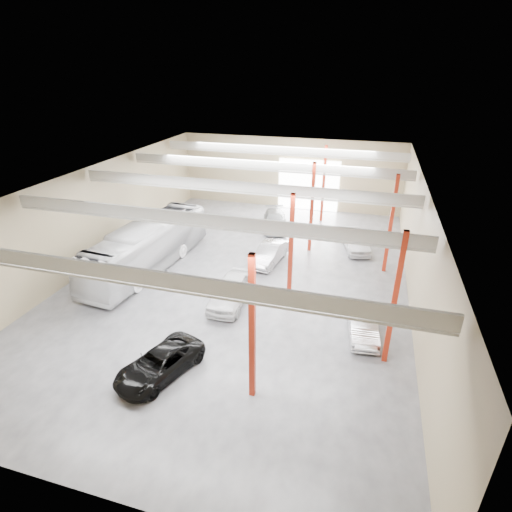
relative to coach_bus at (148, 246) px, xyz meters
The scene contains 8 objects.
depot_shell 7.73m from the coach_bus, ahead, with size 22.12×32.12×7.06m.
coach_bus is the anchor object (origin of this frame).
black_sedan 11.55m from the coach_bus, 58.22° to the right, with size 2.11×4.58×1.27m, color black.
car_row_a 7.78m from the coach_bus, 21.25° to the right, with size 1.96×4.87×1.66m, color silver.
car_row_b 8.79m from the coach_bus, 21.74° to the left, with size 1.52×4.35×1.43m, color #B3B2B7.
car_row_c 12.24m from the coach_bus, 55.74° to the left, with size 2.00×4.91×1.42m, color gray.
car_right_near 15.66m from the coach_bus, 14.38° to the right, with size 1.43×4.10×1.35m, color #ADAEB2.
car_right_far 16.00m from the coach_bus, 27.51° to the left, with size 1.81×4.50×1.53m, color silver.
Camera 1 is at (7.66, -22.90, 13.39)m, focal length 28.00 mm.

